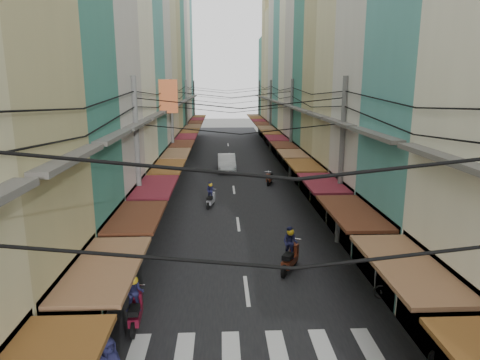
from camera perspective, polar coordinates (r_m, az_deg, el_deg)
name	(u,v)px	position (r m, az deg, el deg)	size (l,w,h in m)	color
ground	(244,269)	(18.91, 0.52, -11.78)	(160.00, 160.00, 0.00)	slate
road	(232,173)	(38.01, -1.11, 0.88)	(10.00, 80.00, 0.02)	black
sidewalk_left	(158,174)	(38.39, -10.86, 0.81)	(3.00, 80.00, 0.06)	slate
sidewalk_right	(304,173)	(38.71, 8.55, 0.99)	(3.00, 80.00, 0.06)	slate
crosswalk	(255,354)	(13.69, 1.98, -22.19)	(7.55, 2.40, 0.01)	silver
building_row_left	(127,57)	(34.50, -14.81, 15.58)	(7.80, 67.67, 23.70)	beige
building_row_right	(335,62)	(34.80, 12.60, 15.06)	(7.80, 68.98, 22.59)	#397E6E
utility_poles	(233,101)	(32.22, -0.93, 10.54)	(10.20, 66.13, 8.20)	slate
white_car	(227,171)	(39.27, -1.79, 1.25)	(5.26, 2.06, 1.86)	white
bicycle	(396,300)	(17.45, 20.11, -14.85)	(0.59, 1.58, 1.09)	black
moving_scooters	(233,234)	(21.42, -0.93, -7.15)	(7.13, 21.93, 1.97)	black
parked_scooters	(388,333)	(14.48, 19.09, -18.71)	(12.98, 13.05, 0.99)	black
pedestrians	(151,249)	(18.62, -11.78, -9.05)	(12.26, 20.60, 2.18)	#25202A
traffic_sign	(378,237)	(17.02, 17.91, -7.30)	(0.10, 0.66, 3.01)	slate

